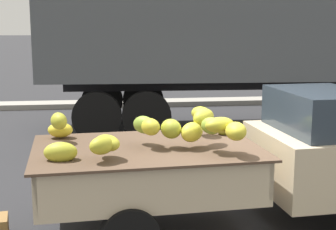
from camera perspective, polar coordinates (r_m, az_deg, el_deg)
The scene contains 4 objects.
ground at distance 6.67m, azimuth 10.05°, elevation -11.97°, with size 220.00×220.00×0.00m, color #28282B.
curb_strip at distance 15.60m, azimuth -0.26°, elevation 1.42°, with size 80.00×0.80×0.16m, color gray.
pickup_truck at distance 6.50m, azimuth 13.75°, elevation -4.48°, with size 4.82×2.07×1.70m.
semi_trailer at distance 12.53m, azimuth 13.84°, elevation 10.22°, with size 12.11×3.13×3.95m.
Camera 1 is at (-1.91, -5.87, 2.53)m, focal length 53.01 mm.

